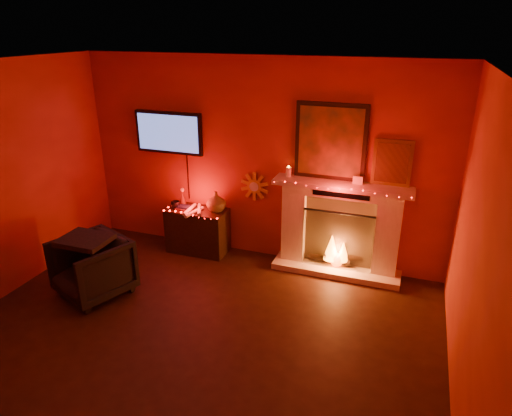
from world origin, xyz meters
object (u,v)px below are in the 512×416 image
at_px(fireplace, 340,219).
at_px(armchair, 92,267).
at_px(console_table, 199,227).
at_px(sunburst_clock, 254,186).
at_px(tv, 169,133).

xyz_separation_m(fireplace, armchair, (-2.64, -1.57, -0.37)).
height_order(fireplace, console_table, fireplace).
xyz_separation_m(fireplace, console_table, (-1.95, -0.13, -0.35)).
height_order(sunburst_clock, armchair, sunburst_clock).
height_order(tv, sunburst_clock, tv).
bearing_deg(fireplace, sunburst_clock, 175.63).
bearing_deg(armchair, console_table, 86.62).
bearing_deg(tv, fireplace, -1.50).
distance_m(tv, console_table, 1.38).
bearing_deg(console_table, tv, 158.64).
relative_size(sunburst_clock, armchair, 0.51).
relative_size(fireplace, console_table, 2.36).
bearing_deg(fireplace, armchair, -149.28).
bearing_deg(armchair, tv, 105.12).
xyz_separation_m(sunburst_clock, console_table, (-0.76, -0.22, -0.63)).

